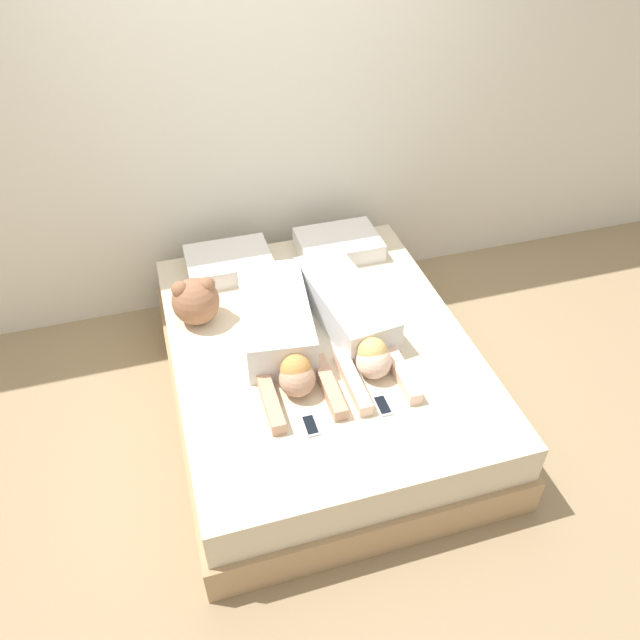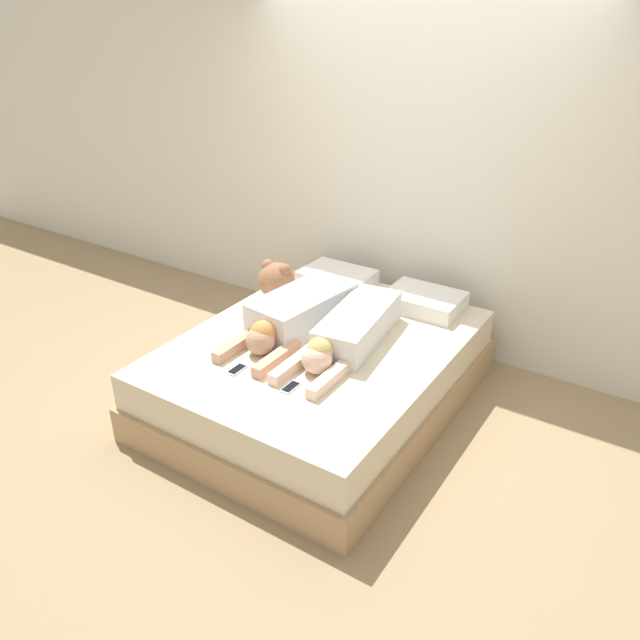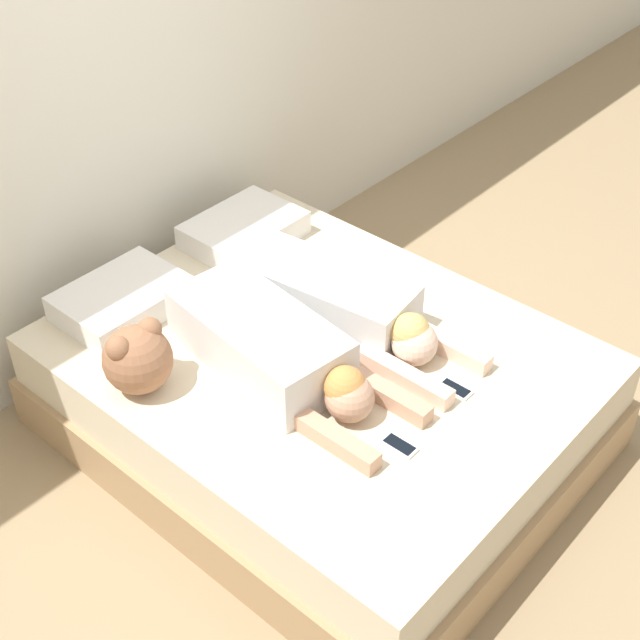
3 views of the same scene
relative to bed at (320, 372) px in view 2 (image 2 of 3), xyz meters
name	(u,v)px [view 2 (image 2 of 3)]	position (x,y,z in m)	size (l,w,h in m)	color
ground_plane	(320,402)	(0.00, 0.00, -0.24)	(12.00, 12.00, 0.00)	#9E8460
wall_back	(410,175)	(0.00, 1.20, 1.06)	(12.00, 0.06, 2.60)	silver
bed	(320,372)	(0.00, 0.00, 0.00)	(1.67, 2.11, 0.48)	tan
pillow_head_left	(337,278)	(-0.36, 0.80, 0.30)	(0.52, 0.39, 0.12)	white
pillow_head_right	(424,301)	(0.36, 0.80, 0.30)	(0.52, 0.39, 0.12)	white
person_left	(295,315)	(-0.22, 0.04, 0.35)	(0.45, 1.11, 0.23)	silver
person_right	(349,332)	(0.19, 0.04, 0.34)	(0.41, 1.16, 0.21)	silver
cell_phone_left	(237,369)	(-0.22, -0.57, 0.25)	(0.06, 0.13, 0.01)	silver
cell_phone_right	(291,387)	(0.16, -0.55, 0.25)	(0.06, 0.13, 0.01)	silver
plush_toy	(276,280)	(-0.62, 0.37, 0.39)	(0.27, 0.27, 0.28)	#996647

